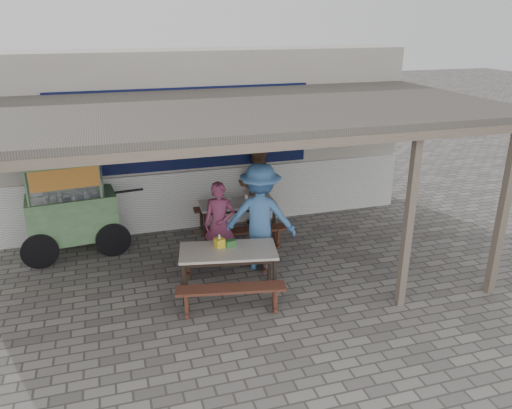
{
  "coord_description": "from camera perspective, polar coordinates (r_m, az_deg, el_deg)",
  "views": [
    {
      "loc": [
        -1.64,
        -6.56,
        4.09
      ],
      "look_at": [
        0.62,
        0.9,
        1.15
      ],
      "focal_mm": 35.0,
      "sensor_mm": 36.0,
      "label": 1
    }
  ],
  "objects": [
    {
      "name": "warung_roof",
      "position": [
        7.76,
        -4.31,
        10.39
      ],
      "size": [
        9.0,
        4.21,
        2.81
      ],
      "color": "#4F4A44",
      "rests_on": "ground"
    },
    {
      "name": "patron_right_table",
      "position": [
        8.42,
        0.51,
        -1.41
      ],
      "size": [
        1.37,
        1.1,
        1.86
      ],
      "primitive_type": "imported",
      "rotation": [
        0.0,
        0.0,
        2.74
      ],
      "color": "#4677B7",
      "rests_on": "ground"
    },
    {
      "name": "bench_right_wall",
      "position": [
        8.4,
        -3.39,
        -5.88
      ],
      "size": [
        1.61,
        0.57,
        0.45
      ],
      "rotation": [
        0.0,
        0.0,
        -0.19
      ],
      "color": "brown",
      "rests_on": "ground"
    },
    {
      "name": "tissue_box",
      "position": [
        7.75,
        -4.19,
        -4.37
      ],
      "size": [
        0.16,
        0.16,
        0.14
      ],
      "primitive_type": "cube",
      "rotation": [
        0.0,
        0.0,
        0.21
      ],
      "color": "gold",
      "rests_on": "table_right"
    },
    {
      "name": "ground",
      "position": [
        7.9,
        -2.42,
        -10.54
      ],
      "size": [
        60.0,
        60.0,
        0.0
      ],
      "primitive_type": "plane",
      "color": "slate",
      "rests_on": "ground"
    },
    {
      "name": "condiment_bowl",
      "position": [
        9.61,
        -3.24,
        0.43
      ],
      "size": [
        0.25,
        0.25,
        0.05
      ],
      "primitive_type": "imported",
      "rotation": [
        0.0,
        0.0,
        -0.19
      ],
      "color": "silver",
      "rests_on": "table_left"
    },
    {
      "name": "bench_right_street",
      "position": [
        7.33,
        -2.88,
        -10.16
      ],
      "size": [
        1.61,
        0.57,
        0.45
      ],
      "rotation": [
        0.0,
        0.0,
        -0.19
      ],
      "color": "brown",
      "rests_on": "ground"
    },
    {
      "name": "back_wall",
      "position": [
        10.54,
        -7.51,
        7.47
      ],
      "size": [
        9.0,
        1.28,
        3.5
      ],
      "color": "#BCB6A9",
      "rests_on": "ground"
    },
    {
      "name": "patron_street_side",
      "position": [
        8.62,
        -4.17,
        -2.25
      ],
      "size": [
        0.63,
        0.51,
        1.49
      ],
      "primitive_type": "imported",
      "rotation": [
        0.0,
        0.0,
        -0.33
      ],
      "color": "#7F3454",
      "rests_on": "ground"
    },
    {
      "name": "bench_left_wall",
      "position": [
        10.3,
        -2.83,
        -0.73
      ],
      "size": [
        1.56,
        0.36,
        0.45
      ],
      "rotation": [
        0.0,
        0.0,
        -0.05
      ],
      "color": "brown",
      "rests_on": "ground"
    },
    {
      "name": "table_left",
      "position": [
        9.61,
        -2.14,
        -0.22
      ],
      "size": [
        1.48,
        0.71,
        0.75
      ],
      "rotation": [
        0.0,
        0.0,
        -0.05
      ],
      "color": "beige",
      "rests_on": "ground"
    },
    {
      "name": "condiment_jar",
      "position": [
        9.78,
        -1.13,
        0.93
      ],
      "size": [
        0.07,
        0.07,
        0.08
      ],
      "primitive_type": "cylinder",
      "color": "silver",
      "rests_on": "table_left"
    },
    {
      "name": "patron_wall_side",
      "position": [
        10.27,
        0.14,
        2.1
      ],
      "size": [
        0.98,
        0.89,
        1.65
      ],
      "primitive_type": "imported",
      "rotation": [
        0.0,
        0.0,
        2.73
      ],
      "color": "brown",
      "rests_on": "ground"
    },
    {
      "name": "bench_left_street",
      "position": [
        9.17,
        -1.31,
        -3.48
      ],
      "size": [
        1.56,
        0.36,
        0.45
      ],
      "rotation": [
        0.0,
        0.0,
        -0.05
      ],
      "color": "brown",
      "rests_on": "ground"
    },
    {
      "name": "table_right",
      "position": [
        7.71,
        -3.2,
        -5.71
      ],
      "size": [
        1.59,
        0.99,
        0.75
      ],
      "rotation": [
        0.0,
        0.0,
        -0.19
      ],
      "color": "beige",
      "rests_on": "ground"
    },
    {
      "name": "donation_box",
      "position": [
        7.76,
        -2.93,
        -4.45
      ],
      "size": [
        0.17,
        0.13,
        0.11
      ],
      "primitive_type": "cube",
      "rotation": [
        0.0,
        0.0,
        0.16
      ],
      "color": "#2E6731",
      "rests_on": "table_right"
    },
    {
      "name": "vendor_cart",
      "position": [
        9.5,
        -20.47,
        0.02
      ],
      "size": [
        2.17,
        1.01,
        1.76
      ],
      "rotation": [
        0.0,
        0.0,
        0.1
      ],
      "color": "#74A46D",
      "rests_on": "ground"
    }
  ]
}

